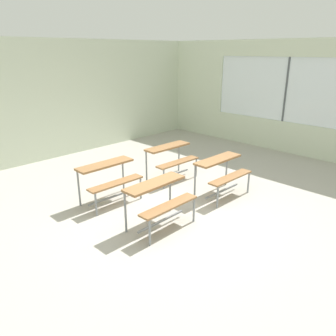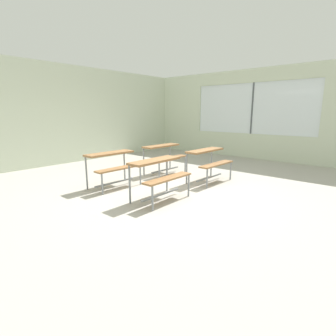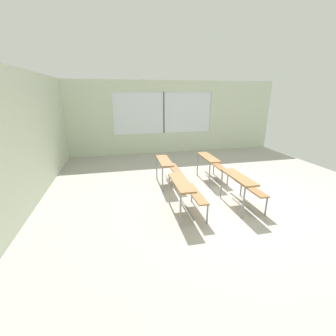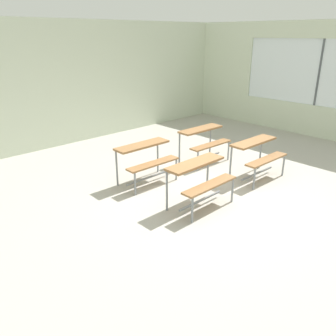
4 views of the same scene
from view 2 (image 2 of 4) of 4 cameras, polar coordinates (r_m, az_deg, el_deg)
name	(u,v)px [view 2 (image 2 of 4)]	position (r m, az deg, el deg)	size (l,w,h in m)	color
ground	(167,194)	(5.29, -0.14, -5.70)	(10.00, 9.00, 0.05)	#ADA89E
wall_back	(54,115)	(8.68, -23.62, 10.53)	(10.00, 0.12, 3.00)	beige
wall_right	(270,116)	(9.35, 21.40, 10.43)	(0.12, 9.00, 3.00)	beige
desk_bench_r0c0	(159,170)	(4.76, -1.90, -0.41)	(1.10, 0.60, 0.74)	olive
desk_bench_r0c1	(209,158)	(6.09, 8.88, 2.24)	(1.11, 0.62, 0.74)	olive
desk_bench_r1c0	(113,161)	(5.71, -11.87, 1.47)	(1.11, 0.61, 0.74)	olive
desk_bench_r1c1	(164,152)	(6.82, -0.81, 3.45)	(1.12, 0.62, 0.74)	olive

